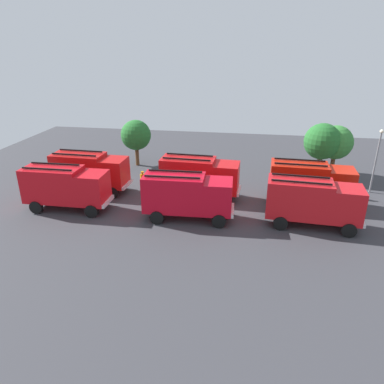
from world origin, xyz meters
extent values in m
plane|color=#38383D|center=(0.00, 0.00, 0.00)|extent=(56.98, 56.98, 0.00)
cube|color=red|center=(-7.99, -2.17, 2.10)|extent=(2.22, 2.52, 2.60)
cube|color=#8C9EAD|center=(-6.94, -2.16, 2.41)|extent=(0.10, 2.13, 1.46)
cube|color=red|center=(-11.49, -2.20, 2.25)|extent=(4.82, 2.54, 2.90)
cube|color=black|center=(-11.49, -1.51, 3.82)|extent=(4.32, 0.16, 0.12)
cube|color=black|center=(-11.48, -2.88, 3.82)|extent=(4.32, 0.16, 0.12)
cube|color=silver|center=(-6.79, -2.16, 0.95)|extent=(0.22, 2.38, 0.28)
cylinder|color=black|center=(-7.80, -0.97, 0.55)|extent=(1.10, 0.36, 1.10)
cylinder|color=black|center=(-7.78, -3.37, 0.55)|extent=(1.10, 0.36, 1.10)
cylinder|color=black|center=(-12.70, -1.01, 0.55)|extent=(1.10, 0.36, 1.10)
cylinder|color=black|center=(-12.68, -3.41, 0.55)|extent=(1.10, 0.36, 1.10)
cube|color=red|center=(2.44, -2.23, 2.10)|extent=(2.29, 2.58, 2.60)
cube|color=#8C9EAD|center=(3.49, -2.19, 2.41)|extent=(0.16, 2.13, 1.46)
cube|color=red|center=(-1.05, -2.36, 2.25)|extent=(4.89, 2.67, 2.90)
cube|color=black|center=(-1.08, -1.67, 3.82)|extent=(4.32, 0.28, 0.12)
cube|color=black|center=(-1.03, -3.04, 3.82)|extent=(4.32, 0.28, 0.12)
cube|color=silver|center=(3.64, -2.19, 0.95)|extent=(0.29, 2.38, 0.28)
cylinder|color=black|center=(2.60, -1.02, 0.55)|extent=(1.11, 0.39, 1.10)
cylinder|color=black|center=(2.69, -3.42, 0.55)|extent=(1.11, 0.39, 1.10)
cylinder|color=black|center=(-2.30, -1.20, 0.55)|extent=(1.11, 0.39, 1.10)
cylinder|color=black|center=(-2.21, -3.60, 0.55)|extent=(1.11, 0.39, 1.10)
cube|color=red|center=(12.12, -2.11, 2.10)|extent=(2.36, 2.64, 2.60)
cube|color=#8C9EAD|center=(13.17, -2.18, 2.41)|extent=(0.22, 2.13, 1.46)
cube|color=red|center=(8.63, -1.88, 2.25)|extent=(4.96, 2.81, 2.90)
cube|color=black|center=(8.67, -1.19, 3.82)|extent=(4.32, 0.41, 0.12)
cube|color=black|center=(8.58, -2.57, 3.82)|extent=(4.32, 0.41, 0.12)
cube|color=silver|center=(13.32, -2.19, 0.95)|extent=(0.36, 2.38, 0.28)
cylinder|color=black|center=(12.40, -0.93, 0.55)|extent=(1.12, 0.42, 1.10)
cylinder|color=black|center=(12.24, -3.32, 0.55)|extent=(1.12, 0.42, 1.10)
cylinder|color=black|center=(7.51, -0.60, 0.55)|extent=(1.12, 0.42, 1.10)
cylinder|color=black|center=(7.35, -3.00, 0.55)|extent=(1.12, 0.42, 1.10)
cube|color=red|center=(-7.68, 1.86, 2.10)|extent=(2.27, 2.56, 2.60)
cube|color=#8C9EAD|center=(-6.63, 1.83, 2.41)|extent=(0.14, 2.13, 1.46)
cube|color=red|center=(-11.17, 1.96, 2.25)|extent=(4.87, 2.63, 2.90)
cube|color=black|center=(-11.16, 2.64, 3.82)|extent=(4.32, 0.24, 0.12)
cube|color=black|center=(-11.19, 1.27, 3.82)|extent=(4.32, 0.24, 0.12)
cube|color=silver|center=(-6.48, 1.83, 0.95)|extent=(0.27, 2.38, 0.28)
cylinder|color=black|center=(-7.44, 3.05, 0.55)|extent=(1.11, 0.38, 1.10)
cylinder|color=black|center=(-7.51, 0.65, 0.55)|extent=(1.11, 0.38, 1.10)
cylinder|color=black|center=(-12.34, 3.19, 0.55)|extent=(1.11, 0.38, 1.10)
cylinder|color=black|center=(-12.41, 0.79, 0.55)|extent=(1.11, 0.38, 1.10)
cube|color=red|center=(2.75, 2.14, 2.10)|extent=(2.30, 2.59, 2.60)
cube|color=#8C9EAD|center=(3.80, 2.10, 2.41)|extent=(0.17, 2.13, 1.46)
cube|color=red|center=(-0.74, 2.29, 2.25)|extent=(4.90, 2.70, 2.90)
cube|color=black|center=(-0.71, 2.97, 3.82)|extent=(4.32, 0.30, 0.12)
cube|color=black|center=(-0.77, 1.60, 3.82)|extent=(4.32, 0.30, 0.12)
cube|color=silver|center=(3.95, 2.09, 0.95)|extent=(0.30, 2.38, 0.28)
cylinder|color=black|center=(3.00, 3.33, 0.55)|extent=(1.11, 0.40, 1.10)
cylinder|color=black|center=(2.90, 0.94, 0.55)|extent=(1.11, 0.40, 1.10)
cylinder|color=black|center=(-1.89, 3.54, 0.55)|extent=(1.11, 0.40, 1.10)
cylinder|color=black|center=(-1.99, 1.14, 0.55)|extent=(1.11, 0.40, 1.10)
cube|color=red|center=(12.53, 2.24, 2.10)|extent=(2.30, 2.58, 2.60)
cube|color=#8C9EAD|center=(13.58, 2.20, 2.41)|extent=(0.16, 2.13, 1.46)
cube|color=red|center=(9.03, 2.38, 2.25)|extent=(4.89, 2.69, 2.90)
cube|color=black|center=(9.06, 3.06, 3.82)|extent=(4.32, 0.29, 0.12)
cube|color=black|center=(9.00, 1.69, 3.82)|extent=(4.32, 0.29, 0.12)
cube|color=silver|center=(13.73, 2.19, 0.95)|extent=(0.29, 2.38, 0.28)
cylinder|color=black|center=(12.77, 3.43, 0.55)|extent=(1.11, 0.39, 1.10)
cylinder|color=black|center=(12.68, 1.03, 0.55)|extent=(1.11, 0.39, 1.10)
cylinder|color=black|center=(7.88, 3.62, 0.55)|extent=(1.11, 0.39, 1.10)
cylinder|color=black|center=(7.78, 1.22, 0.55)|extent=(1.11, 0.39, 1.10)
cylinder|color=black|center=(14.31, 4.30, 0.37)|extent=(0.16, 0.16, 0.74)
cylinder|color=black|center=(14.16, 4.45, 0.37)|extent=(0.16, 0.16, 0.74)
cube|color=#B7140F|center=(14.24, 4.37, 1.07)|extent=(0.47, 0.47, 0.65)
sphere|color=tan|center=(14.24, 4.37, 1.49)|extent=(0.21, 0.21, 0.21)
cylinder|color=#B7140F|center=(14.24, 4.37, 1.58)|extent=(0.26, 0.26, 0.06)
cylinder|color=black|center=(-5.55, 3.41, 0.40)|extent=(0.16, 0.16, 0.80)
cylinder|color=black|center=(-5.39, 3.55, 0.40)|extent=(0.16, 0.16, 0.80)
cube|color=orange|center=(-5.47, 3.48, 1.15)|extent=(0.47, 0.46, 0.70)
sphere|color=#9E704C|center=(-5.47, 3.48, 1.61)|extent=(0.23, 0.23, 0.23)
cylinder|color=orange|center=(-5.47, 3.48, 1.70)|extent=(0.28, 0.28, 0.07)
cylinder|color=brown|center=(-8.21, 10.43, 1.07)|extent=(0.43, 0.43, 2.14)
sphere|color=#236628|center=(-8.21, 10.43, 3.59)|extent=(3.42, 3.42, 3.42)
cylinder|color=brown|center=(12.00, 9.64, 1.16)|extent=(0.46, 0.46, 2.32)
sphere|color=#236628|center=(12.00, 9.64, 3.90)|extent=(3.72, 3.72, 3.72)
cylinder|color=brown|center=(12.35, 11.12, 1.10)|extent=(0.44, 0.44, 2.21)
sphere|color=#19511E|center=(12.35, 11.12, 3.71)|extent=(3.53, 3.53, 3.53)
cylinder|color=brown|center=(13.50, 10.32, 1.10)|extent=(0.44, 0.44, 2.20)
sphere|color=#337A33|center=(13.50, 10.32, 3.69)|extent=(3.52, 3.52, 3.52)
cone|color=#F2600C|center=(-4.05, 3.28, 0.31)|extent=(0.43, 0.43, 0.62)
cylinder|color=slate|center=(16.31, 6.09, 2.87)|extent=(0.16, 0.16, 5.74)
sphere|color=#F2EFCC|center=(16.31, 6.09, 5.92)|extent=(0.36, 0.36, 0.36)
camera|label=1|loc=(4.67, -28.10, 13.26)|focal=33.54mm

